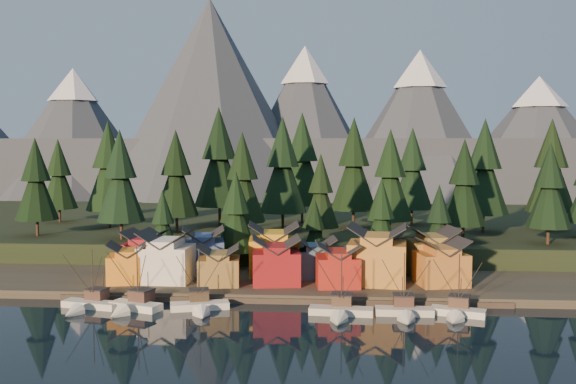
# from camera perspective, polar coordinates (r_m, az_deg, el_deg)

# --- Properties ---
(ground) EXTENTS (500.00, 500.00, 0.00)m
(ground) POSITION_cam_1_polar(r_m,az_deg,el_deg) (100.14, -1.32, -12.02)
(ground) COLOR black
(ground) RESTS_ON ground
(shore_strip) EXTENTS (400.00, 50.00, 1.50)m
(shore_strip) POSITION_cam_1_polar(r_m,az_deg,el_deg) (138.68, 0.32, -7.05)
(shore_strip) COLOR #373228
(shore_strip) RESTS_ON ground
(hillside) EXTENTS (420.00, 100.00, 6.00)m
(hillside) POSITION_cam_1_polar(r_m,az_deg,el_deg) (187.54, 1.39, -3.34)
(hillside) COLOR black
(hillside) RESTS_ON ground
(dock) EXTENTS (80.00, 4.00, 1.00)m
(dock) POSITION_cam_1_polar(r_m,az_deg,el_deg) (115.87, -0.51, -9.48)
(dock) COLOR #493D34
(dock) RESTS_ON ground
(mountain_ridge) EXTENTS (560.00, 190.00, 90.00)m
(mountain_ridge) POSITION_cam_1_polar(r_m,az_deg,el_deg) (309.47, 1.80, 4.00)
(mountain_ridge) COLOR #4A515F
(mountain_ridge) RESTS_ON ground
(boat_0) EXTENTS (10.68, 11.25, 11.13)m
(boat_0) POSITION_cam_1_polar(r_m,az_deg,el_deg) (115.64, -17.45, -8.93)
(boat_0) COLOR silver
(boat_0) RESTS_ON ground
(boat_1) EXTENTS (9.80, 10.42, 11.96)m
(boat_1) POSITION_cam_1_polar(r_m,az_deg,el_deg) (112.37, -13.72, -9.06)
(boat_1) COLOR white
(boat_1) RESTS_ON ground
(boat_2) EXTENTS (10.56, 11.01, 11.48)m
(boat_2) POSITION_cam_1_polar(r_m,az_deg,el_deg) (110.42, -7.82, -9.34)
(boat_2) COLOR white
(boat_2) RESTS_ON ground
(boat_4) EXTENTS (11.00, 11.84, 11.48)m
(boat_4) POSITION_cam_1_polar(r_m,az_deg,el_deg) (106.42, 4.70, -9.88)
(boat_4) COLOR beige
(boat_4) RESTS_ON ground
(boat_5) EXTENTS (9.75, 10.61, 11.39)m
(boat_5) POSITION_cam_1_polar(r_m,az_deg,el_deg) (107.68, 10.35, -9.72)
(boat_5) COLOR beige
(boat_5) RESTS_ON ground
(boat_6) EXTENTS (9.47, 10.02, 11.23)m
(boat_6) POSITION_cam_1_polar(r_m,az_deg,el_deg) (109.30, 14.83, -9.56)
(boat_6) COLOR silver
(boat_6) RESTS_ON ground
(house_front_0) EXTENTS (9.00, 8.67, 7.72)m
(house_front_0) POSITION_cam_1_polar(r_m,az_deg,el_deg) (127.47, -13.97, -6.01)
(house_front_0) COLOR orange
(house_front_0) RESTS_ON shore_strip
(house_front_1) EXTENTS (9.85, 9.48, 9.94)m
(house_front_1) POSITION_cam_1_polar(r_m,az_deg,el_deg) (126.54, -10.76, -5.49)
(house_front_1) COLOR white
(house_front_1) RESTS_ON shore_strip
(house_front_2) EXTENTS (8.55, 8.60, 7.48)m
(house_front_2) POSITION_cam_1_polar(r_m,az_deg,el_deg) (122.53, -6.16, -6.38)
(house_front_2) COLOR olive
(house_front_2) RESTS_ON shore_strip
(house_front_3) EXTENTS (10.01, 9.66, 9.04)m
(house_front_3) POSITION_cam_1_polar(r_m,az_deg,el_deg) (122.33, -1.08, -5.98)
(house_front_3) COLOR maroon
(house_front_3) RESTS_ON shore_strip
(house_front_4) EXTENTS (8.70, 9.26, 8.07)m
(house_front_4) POSITION_cam_1_polar(r_m,az_deg,el_deg) (121.16, 4.43, -6.34)
(house_front_4) COLOR #A22219
(house_front_4) RESTS_ON shore_strip
(house_front_5) EXTENTS (11.82, 10.97, 11.30)m
(house_front_5) POSITION_cam_1_polar(r_m,az_deg,el_deg) (123.40, 7.94, -5.38)
(house_front_5) COLOR #BC7D30
(house_front_5) RESTS_ON shore_strip
(house_front_6) EXTENTS (10.44, 10.08, 8.82)m
(house_front_6) POSITION_cam_1_polar(r_m,az_deg,el_deg) (124.87, 13.46, -5.94)
(house_front_6) COLOR #BB7430
(house_front_6) RESTS_ON shore_strip
(house_back_0) EXTENTS (8.81, 8.50, 8.99)m
(house_back_0) POSITION_cam_1_polar(r_m,az_deg,el_deg) (134.65, -12.54, -5.14)
(house_back_0) COLOR maroon
(house_back_0) RESTS_ON shore_strip
(house_back_1) EXTENTS (9.88, 9.96, 9.40)m
(house_back_1) POSITION_cam_1_polar(r_m,az_deg,el_deg) (133.44, -7.53, -5.07)
(house_back_1) COLOR #374D83
(house_back_1) RESTS_ON shore_strip
(house_back_2) EXTENTS (10.81, 10.09, 10.52)m
(house_back_2) POSITION_cam_1_polar(r_m,az_deg,el_deg) (130.54, -1.27, -4.98)
(house_back_2) COLOR gold
(house_back_2) RESTS_ON shore_strip
(house_back_3) EXTENTS (8.67, 7.91, 8.02)m
(house_back_3) POSITION_cam_1_polar(r_m,az_deg,el_deg) (128.18, 2.49, -5.75)
(house_back_3) COLOR #325B76
(house_back_3) RESTS_ON shore_strip
(house_back_4) EXTENTS (9.51, 9.24, 9.02)m
(house_back_4) POSITION_cam_1_polar(r_m,az_deg,el_deg) (131.00, 8.42, -5.34)
(house_back_4) COLOR silver
(house_back_4) RESTS_ON shore_strip
(house_back_5) EXTENTS (10.14, 10.23, 9.90)m
(house_back_5) POSITION_cam_1_polar(r_m,az_deg,el_deg) (132.05, 12.75, -5.12)
(house_back_5) COLOR olive
(house_back_5) RESTS_ON shore_strip
(tree_hill_0) EXTENTS (10.12, 10.12, 23.59)m
(tree_hill_0) POSITION_cam_1_polar(r_m,az_deg,el_deg) (164.25, -21.49, 0.82)
(tree_hill_0) COLOR #332319
(tree_hill_0) RESTS_ON hillside
(tree_hill_1) EXTENTS (12.05, 12.05, 28.07)m
(tree_hill_1) POSITION_cam_1_polar(r_m,az_deg,el_deg) (174.20, -15.66, 1.96)
(tree_hill_1) COLOR #332319
(tree_hill_1) RESTS_ON hillside
(tree_hill_2) EXTENTS (10.92, 10.92, 25.44)m
(tree_hill_2) POSITION_cam_1_polar(r_m,az_deg,el_deg) (152.10, -14.67, 1.10)
(tree_hill_2) COLOR #332319
(tree_hill_2) RESTS_ON hillside
(tree_hill_3) EXTENTS (10.98, 10.98, 25.59)m
(tree_hill_3) POSITION_cam_1_polar(r_m,az_deg,el_deg) (160.72, -9.91, 1.38)
(tree_hill_3) COLOR #332319
(tree_hill_3) RESTS_ON hillside
(tree_hill_4) EXTENTS (13.69, 13.69, 31.89)m
(tree_hill_4) POSITION_cam_1_polar(r_m,az_deg,el_deg) (173.52, -6.14, 2.78)
(tree_hill_4) COLOR #332319
(tree_hill_4) RESTS_ON hillside
(tree_hill_5) EXTENTS (10.68, 10.68, 24.87)m
(tree_hill_5) POSITION_cam_1_polar(r_m,az_deg,el_deg) (147.41, -4.07, 1.01)
(tree_hill_5) COLOR #332319
(tree_hill_5) RESTS_ON hillside
(tree_hill_6) EXTENTS (12.46, 12.46, 29.02)m
(tree_hill_6) POSITION_cam_1_polar(r_m,az_deg,el_deg) (161.27, -0.48, 2.12)
(tree_hill_6) COLOR #332319
(tree_hill_6) RESTS_ON hillside
(tree_hill_7) EXTENTS (8.55, 8.55, 19.91)m
(tree_hill_7) POSITION_cam_1_polar(r_m,az_deg,el_deg) (144.07, 2.92, -0.15)
(tree_hill_7) COLOR #332319
(tree_hill_7) RESTS_ON hillside
(tree_hill_8) EXTENTS (12.45, 12.45, 28.99)m
(tree_hill_8) POSITION_cam_1_polar(r_m,az_deg,el_deg) (167.76, 5.87, 2.18)
(tree_hill_8) COLOR #332319
(tree_hill_8) RESTS_ON hillside
(tree_hill_9) EXTENTS (10.99, 10.99, 25.61)m
(tree_hill_9) POSITION_cam_1_polar(r_m,az_deg,el_deg) (151.32, 9.06, 1.21)
(tree_hill_9) COLOR #332319
(tree_hill_9) RESTS_ON hillside
(tree_hill_10) EXTENTS (11.37, 11.37, 26.48)m
(tree_hill_10) POSITION_cam_1_polar(r_m,az_deg,el_deg) (176.94, 10.98, 1.79)
(tree_hill_10) COLOR #332319
(tree_hill_10) RESTS_ON hillside
(tree_hill_11) EXTENTS (9.98, 9.98, 23.25)m
(tree_hill_11) POSITION_cam_1_polar(r_m,az_deg,el_deg) (148.65, 15.37, 0.55)
(tree_hill_11) COLOR #332319
(tree_hill_11) RESTS_ON hillside
(tree_hill_12) EXTENTS (12.16, 12.16, 28.33)m
(tree_hill_12) POSITION_cam_1_polar(r_m,az_deg,el_deg) (165.79, 17.05, 1.86)
(tree_hill_12) COLOR #332319
(tree_hill_12) RESTS_ON hillside
(tree_hill_13) EXTENTS (9.62, 9.62, 22.41)m
(tree_hill_13) POSITION_cam_1_polar(r_m,az_deg,el_deg) (151.25, 22.22, 0.27)
(tree_hill_13) COLOR #332319
(tree_hill_13) RESTS_ON hillside
(tree_hill_14) EXTENTS (12.24, 12.24, 28.53)m
(tree_hill_14) POSITION_cam_1_polar(r_m,az_deg,el_deg) (176.34, 22.34, 1.90)
(tree_hill_14) COLOR #332319
(tree_hill_14) RESTS_ON hillside
(tree_hill_15) EXTENTS (13.20, 13.20, 30.75)m
(tree_hill_15) POSITION_cam_1_polar(r_m,az_deg,el_deg) (177.91, 1.27, 2.64)
(tree_hill_15) COLOR #332319
(tree_hill_15) RESTS_ON hillside
(tree_hill_16) EXTENTS (10.07, 10.07, 23.46)m
(tree_hill_16) POSITION_cam_1_polar(r_m,az_deg,el_deg) (190.32, -19.71, 1.30)
(tree_hill_16) COLOR #332319
(tree_hill_16) RESTS_ON hillside
(tree_shore_0) EXTENTS (7.15, 7.15, 16.66)m
(tree_shore_0) POSITION_cam_1_polar(r_m,az_deg,el_deg) (141.78, -11.06, -2.85)
(tree_shore_0) COLOR #332319
(tree_shore_0) RESTS_ON shore_strip
(tree_shore_1) EXTENTS (8.99, 8.99, 20.93)m
(tree_shore_1) POSITION_cam_1_polar(r_m,az_deg,el_deg) (138.13, -4.66, -2.00)
(tree_shore_1) COLOR #332319
(tree_shore_1) RESTS_ON shore_strip
(tree_shore_2) EXTENTS (6.41, 6.41, 14.94)m
(tree_shore_2) POSITION_cam_1_polar(r_m,az_deg,el_deg) (136.93, 2.41, -3.43)
(tree_shore_2) COLOR #332319
(tree_shore_2) RESTS_ON shore_strip
(tree_shore_3) EXTENTS (8.33, 8.33, 19.40)m
(tree_shore_3) POSITION_cam_1_polar(r_m,az_deg,el_deg) (136.87, 8.29, -2.44)
(tree_shore_3) COLOR #332319
(tree_shore_3) RESTS_ON shore_strip
(tree_shore_4) EXTENTS (7.79, 7.79, 18.14)m
(tree_shore_4) POSITION_cam_1_polar(r_m,az_deg,el_deg) (138.31, 13.25, -2.73)
(tree_shore_4) COLOR #332319
(tree_shore_4) RESTS_ON shore_strip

